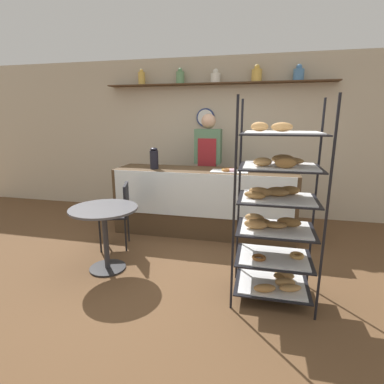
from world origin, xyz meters
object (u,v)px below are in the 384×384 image
(person_worker, at_px, (208,164))
(cafe_table, at_px, (105,223))
(pastry_rack, at_px, (276,212))
(donut_tray_counter, at_px, (229,171))
(cafe_chair, at_px, (120,209))
(coffee_carafe, at_px, (154,159))

(person_worker, distance_m, cafe_table, 2.10)
(pastry_rack, height_order, donut_tray_counter, pastry_rack)
(pastry_rack, distance_m, person_worker, 2.26)
(cafe_chair, bearing_deg, person_worker, 124.44)
(cafe_chair, relative_size, coffee_carafe, 2.76)
(person_worker, xyz_separation_m, coffee_carafe, (-0.69, -0.61, 0.14))
(coffee_carafe, bearing_deg, cafe_chair, -110.78)
(pastry_rack, bearing_deg, coffee_carafe, 139.95)
(cafe_table, height_order, cafe_chair, cafe_chair)
(person_worker, height_order, cafe_table, person_worker)
(cafe_chair, relative_size, donut_tray_counter, 1.68)
(pastry_rack, height_order, cafe_chair, pastry_rack)
(person_worker, bearing_deg, coffee_carafe, -138.93)
(pastry_rack, xyz_separation_m, coffee_carafe, (-1.69, 1.42, 0.26))
(cafe_chair, distance_m, donut_tray_counter, 1.57)
(pastry_rack, relative_size, donut_tray_counter, 3.63)
(person_worker, height_order, cafe_chair, person_worker)
(person_worker, xyz_separation_m, cafe_chair, (-0.95, -1.27, -0.45))
(pastry_rack, bearing_deg, cafe_table, 175.61)
(person_worker, relative_size, donut_tray_counter, 3.43)
(pastry_rack, distance_m, cafe_table, 1.85)
(coffee_carafe, xyz_separation_m, donut_tray_counter, (1.10, -0.00, -0.14))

